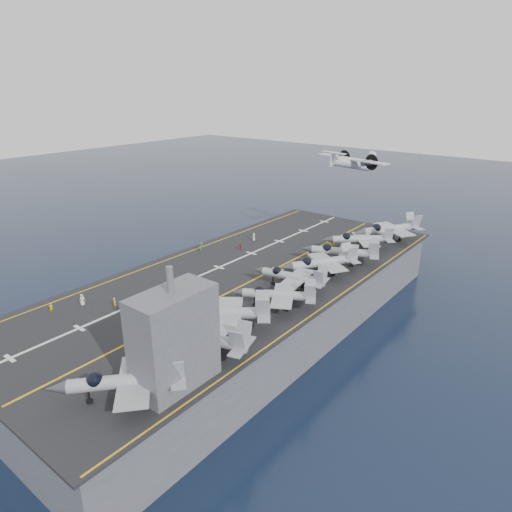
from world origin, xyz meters
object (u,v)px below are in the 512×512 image
Objects in this scene: tow_cart_a at (169,326)px; transport_plane at (351,164)px; fighter_jet_0 at (126,380)px; island_superstructure at (174,328)px.

tow_cart_a is 78.53m from transport_plane.
fighter_jet_0 is 15.77m from tow_cart_a.
tow_cart_a is (-8.20, 13.33, -1.94)m from fighter_jet_0.
tow_cart_a is (-10.33, 7.89, -6.81)m from island_superstructure.
transport_plane is at bearing 104.55° from island_superstructure.
transport_plane is at bearing 102.42° from fighter_jet_0.
transport_plane is (-19.82, 90.04, 10.21)m from fighter_jet_0.
fighter_jet_0 is (-2.14, -5.44, -4.87)m from island_superstructure.
island_superstructure is 14.68m from tow_cart_a.
fighter_jet_0 is 7.70× the size of tow_cart_a.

